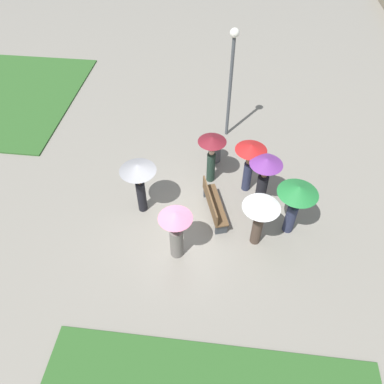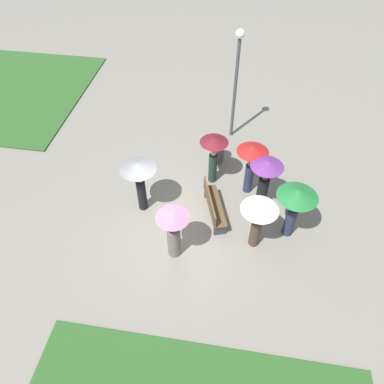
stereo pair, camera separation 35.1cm
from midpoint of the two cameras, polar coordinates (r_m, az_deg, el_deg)
name	(u,v)px [view 1 (the left image)]	position (r m, az deg, el deg)	size (l,w,h in m)	color
ground_plane	(179,223)	(11.95, -2.87, -4.68)	(90.00, 90.00, 0.00)	gray
park_bench	(213,204)	(11.82, 2.39, -1.88)	(1.84, 0.96, 0.90)	brown
lamp_post	(231,71)	(13.81, 5.27, 17.89)	(0.32, 0.32, 4.24)	#474C51
trash_bin	(215,151)	(13.76, 2.72, 6.17)	(0.49, 0.49, 0.82)	#4C4C51
crowd_person_grey	(139,175)	(11.35, -9.02, 2.50)	(1.11, 1.11, 1.96)	black
crowd_person_white	(260,213)	(10.63, 9.42, -3.21)	(1.07, 1.07, 1.74)	#47382D
crowd_person_green	(296,197)	(11.02, 14.76, -0.80)	(1.18, 1.18, 1.90)	#282D47
crowd_person_pink	(176,229)	(10.33, -3.44, -5.65)	(0.94, 0.94, 1.82)	slate
crowd_person_maroon	(212,150)	(12.37, 2.21, 6.37)	(0.94, 0.94, 1.89)	#1E3328
crowd_person_red	(250,157)	(12.08, 8.00, 5.29)	(1.02, 1.02, 1.93)	#282D47
crowd_person_purple	(264,173)	(11.71, 10.14, 2.83)	(1.02, 1.02, 1.94)	black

